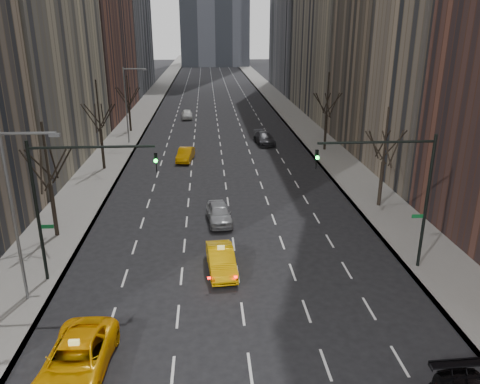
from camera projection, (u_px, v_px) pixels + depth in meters
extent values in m
cube|color=slate|center=(145.00, 109.00, 80.94)|extent=(4.50, 320.00, 0.15)
cube|color=slate|center=(285.00, 108.00, 82.59)|extent=(4.50, 320.00, 0.15)
cylinder|color=black|center=(54.00, 211.00, 31.46)|extent=(0.28, 0.28, 3.57)
cylinder|color=black|center=(46.00, 154.00, 30.15)|extent=(0.16, 0.16, 4.25)
cylinder|color=black|center=(54.00, 164.00, 31.26)|extent=(0.42, 1.80, 2.52)
cylinder|color=black|center=(62.00, 166.00, 30.78)|extent=(1.74, 0.72, 2.52)
cylinder|color=black|center=(56.00, 170.00, 29.98)|extent=(1.46, 1.25, 2.52)
cylinder|color=black|center=(41.00, 172.00, 29.65)|extent=(0.42, 1.80, 2.52)
cylinder|color=black|center=(33.00, 169.00, 30.12)|extent=(1.74, 0.72, 2.52)
cylinder|color=black|center=(40.00, 166.00, 30.93)|extent=(1.46, 1.25, 2.52)
cylinder|color=black|center=(102.00, 149.00, 46.43)|extent=(0.28, 0.28, 3.99)
cylinder|color=black|center=(98.00, 105.00, 44.97)|extent=(0.16, 0.16, 4.75)
cylinder|color=black|center=(103.00, 115.00, 46.16)|extent=(0.42, 1.80, 2.52)
cylinder|color=black|center=(108.00, 116.00, 45.68)|extent=(1.74, 0.72, 2.52)
cylinder|color=black|center=(105.00, 118.00, 44.87)|extent=(1.46, 1.25, 2.52)
cylinder|color=black|center=(96.00, 118.00, 44.54)|extent=(0.42, 1.80, 2.52)
cylinder|color=black|center=(90.00, 117.00, 45.02)|extent=(1.74, 0.72, 2.52)
cylinder|color=black|center=(94.00, 116.00, 45.83)|extent=(1.46, 1.25, 2.52)
cylinder|color=black|center=(130.00, 118.00, 63.45)|extent=(0.28, 0.28, 3.36)
cylinder|color=black|center=(128.00, 91.00, 62.22)|extent=(0.16, 0.16, 4.00)
cylinder|color=black|center=(130.00, 96.00, 63.29)|extent=(0.42, 1.80, 2.52)
cylinder|color=black|center=(135.00, 96.00, 62.81)|extent=(1.74, 0.72, 2.52)
cylinder|color=black|center=(133.00, 97.00, 62.00)|extent=(1.46, 1.25, 2.52)
cylinder|color=black|center=(126.00, 98.00, 61.67)|extent=(0.42, 1.80, 2.52)
cylinder|color=black|center=(122.00, 97.00, 62.15)|extent=(1.74, 0.72, 2.52)
cylinder|color=black|center=(124.00, 96.00, 62.96)|extent=(1.46, 1.25, 2.52)
cylinder|color=black|center=(381.00, 184.00, 36.83)|extent=(0.28, 0.28, 3.57)
cylinder|color=black|center=(386.00, 135.00, 35.52)|extent=(0.16, 0.16, 4.25)
cylinder|color=black|center=(383.00, 144.00, 36.63)|extent=(0.42, 1.80, 2.52)
cylinder|color=black|center=(394.00, 145.00, 36.16)|extent=(1.74, 0.72, 2.52)
cylinder|color=black|center=(396.00, 148.00, 35.35)|extent=(1.46, 1.25, 2.52)
cylinder|color=black|center=(387.00, 149.00, 35.02)|extent=(0.42, 1.80, 2.52)
cylinder|color=black|center=(376.00, 148.00, 35.49)|extent=(1.74, 0.72, 2.52)
cylinder|color=black|center=(374.00, 145.00, 36.30)|extent=(1.46, 1.25, 2.52)
cylinder|color=black|center=(325.00, 132.00, 53.68)|extent=(0.28, 0.28, 3.99)
cylinder|color=black|center=(328.00, 94.00, 52.22)|extent=(0.16, 0.16, 4.75)
cylinder|color=black|center=(327.00, 103.00, 53.41)|extent=(0.42, 1.80, 2.52)
cylinder|color=black|center=(334.00, 104.00, 52.93)|extent=(1.74, 0.72, 2.52)
cylinder|color=black|center=(334.00, 105.00, 52.13)|extent=(1.46, 1.25, 2.52)
cylinder|color=black|center=(328.00, 105.00, 51.80)|extent=(0.42, 1.80, 2.52)
cylinder|color=black|center=(321.00, 105.00, 52.27)|extent=(1.74, 0.72, 2.52)
cylinder|color=black|center=(320.00, 104.00, 53.08)|extent=(1.46, 1.25, 2.52)
cylinder|color=black|center=(37.00, 213.00, 25.16)|extent=(0.18, 0.18, 8.00)
cylinder|color=black|center=(92.00, 147.00, 24.17)|extent=(6.50, 0.14, 0.14)
imported|color=black|center=(156.00, 163.00, 24.69)|extent=(0.18, 0.22, 1.10)
sphere|color=#0CFF33|center=(156.00, 161.00, 24.47)|extent=(0.20, 0.20, 0.20)
cube|color=#0C5926|center=(47.00, 227.00, 25.46)|extent=(0.70, 0.04, 0.22)
cylinder|color=black|center=(426.00, 203.00, 26.61)|extent=(0.18, 0.18, 8.00)
cylinder|color=black|center=(377.00, 142.00, 25.19)|extent=(6.50, 0.14, 0.14)
imported|color=black|center=(317.00, 159.00, 25.27)|extent=(0.18, 0.22, 1.10)
sphere|color=#0CFF33|center=(317.00, 158.00, 25.05)|extent=(0.20, 0.20, 0.20)
cube|color=#0C5926|center=(418.00, 216.00, 26.85)|extent=(0.70, 0.04, 0.22)
cylinder|color=slate|center=(14.00, 219.00, 23.09)|extent=(0.16, 0.16, 9.00)
cylinder|color=slate|center=(28.00, 133.00, 21.73)|extent=(2.60, 0.14, 0.14)
cube|color=slate|center=(55.00, 135.00, 21.85)|extent=(0.50, 0.22, 0.15)
cylinder|color=slate|center=(126.00, 106.00, 55.98)|extent=(0.16, 0.16, 9.00)
cylinder|color=slate|center=(134.00, 69.00, 54.63)|extent=(2.60, 0.14, 0.14)
cube|color=slate|center=(145.00, 70.00, 54.75)|extent=(0.50, 0.22, 0.15)
imported|color=#F9AB05|center=(76.00, 360.00, 19.11)|extent=(2.76, 5.57, 1.52)
imported|color=#FFB605|center=(221.00, 260.00, 27.40)|extent=(1.85, 4.42, 1.42)
imported|color=#9C9FA4|center=(219.00, 213.00, 34.31)|extent=(2.05, 4.28, 1.41)
imported|color=#EF9A05|center=(185.00, 155.00, 50.04)|extent=(2.01, 4.32, 1.37)
imported|color=#2F2F34|center=(264.00, 138.00, 57.22)|extent=(2.47, 5.09, 1.43)
imported|color=white|center=(187.00, 114.00, 72.91)|extent=(1.82, 4.15, 1.39)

